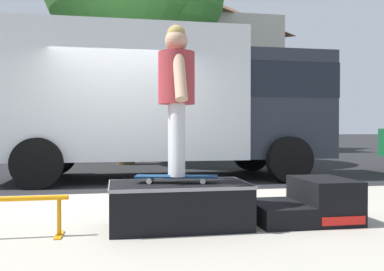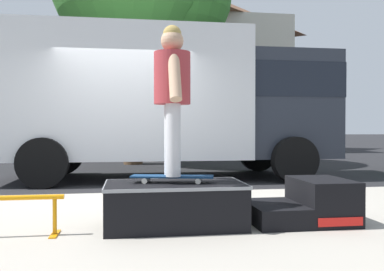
{
  "view_description": "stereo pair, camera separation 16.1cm",
  "coord_description": "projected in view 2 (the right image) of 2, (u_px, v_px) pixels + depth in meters",
  "views": [
    {
      "loc": [
        -0.08,
        -6.59,
        1.05
      ],
      "look_at": [
        0.87,
        -1.44,
        0.97
      ],
      "focal_mm": 38.81,
      "sensor_mm": 36.0,
      "label": 1
    },
    {
      "loc": [
        0.08,
        -6.61,
        1.05
      ],
      "look_at": [
        0.87,
        -1.44,
        0.97
      ],
      "focal_mm": 38.81,
      "sensor_mm": 36.0,
      "label": 2
    }
  ],
  "objects": [
    {
      "name": "skater_kid",
      "position": [
        172.0,
        87.0,
        3.92
      ],
      "size": [
        0.35,
        0.73,
        1.42
      ],
      "color": "silver",
      "rests_on": "skateboard"
    },
    {
      "name": "ground_plane",
      "position": [
        124.0,
        195.0,
        6.54
      ],
      "size": [
        140.0,
        140.0,
        0.0
      ],
      "primitive_type": "plane",
      "color": "black"
    },
    {
      "name": "box_truck",
      "position": [
        169.0,
        98.0,
        8.83
      ],
      "size": [
        6.91,
        2.63,
        3.05
      ],
      "color": "white",
      "rests_on": "ground"
    },
    {
      "name": "skate_box",
      "position": [
        175.0,
        203.0,
        3.94
      ],
      "size": [
        1.31,
        0.75,
        0.42
      ],
      "color": "black",
      "rests_on": "sidewalk_slab"
    },
    {
      "name": "kicker_ramp",
      "position": [
        308.0,
        204.0,
        4.14
      ],
      "size": [
        0.99,
        0.74,
        0.43
      ],
      "color": "black",
      "rests_on": "sidewalk_slab"
    },
    {
      "name": "skateboard",
      "position": [
        172.0,
        177.0,
        3.93
      ],
      "size": [
        0.8,
        0.36,
        0.07
      ],
      "color": "navy",
      "rests_on": "skate_box"
    },
    {
      "name": "house_behind",
      "position": [
        181.0,
        66.0,
        20.81
      ],
      "size": [
        9.54,
        8.22,
        8.4
      ],
      "color": "beige",
      "rests_on": "ground"
    },
    {
      "name": "sidewalk_slab",
      "position": [
        120.0,
        243.0,
        3.57
      ],
      "size": [
        50.0,
        5.0,
        0.12
      ],
      "primitive_type": "cube",
      "color": "#A8A093",
      "rests_on": "ground"
    }
  ]
}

